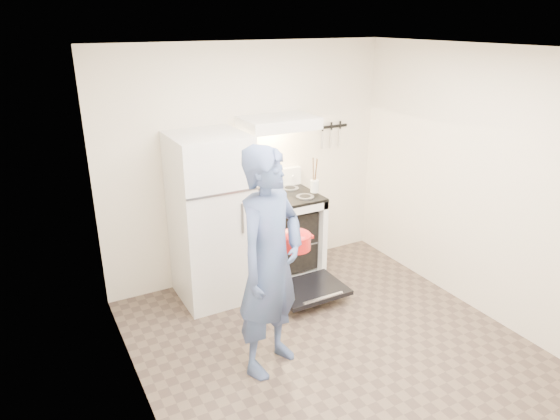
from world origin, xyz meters
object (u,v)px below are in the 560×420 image
object	(u,v)px
refrigerator	(211,219)
stove_body	(282,238)
tea_kettle	(256,181)
dutch_oven	(295,242)
person	(270,263)

from	to	relation	value
refrigerator	stove_body	distance (m)	0.90
stove_body	tea_kettle	bearing A→B (deg)	132.06
refrigerator	tea_kettle	size ratio (longest dim) A/B	6.24
tea_kettle	dutch_oven	world-z (taller)	tea_kettle
person	dutch_oven	bearing A→B (deg)	5.89
tea_kettle	person	xyz separation A→B (m)	(-0.61, -1.51, -0.15)
refrigerator	tea_kettle	distance (m)	0.70
tea_kettle	person	distance (m)	1.64
refrigerator	person	distance (m)	1.27
stove_body	refrigerator	bearing A→B (deg)	-178.23
refrigerator	stove_body	size ratio (longest dim) A/B	1.85
stove_body	tea_kettle	distance (m)	0.69
tea_kettle	person	size ratio (longest dim) A/B	0.15
refrigerator	dutch_oven	bearing A→B (deg)	-71.53
refrigerator	dutch_oven	world-z (taller)	refrigerator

